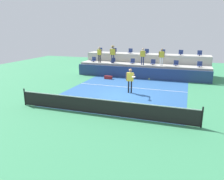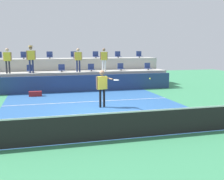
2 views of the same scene
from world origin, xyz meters
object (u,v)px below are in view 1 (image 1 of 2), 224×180
Objects in this scene: stadium_chair_upper_right at (181,53)px; spectator_in_white at (162,56)px; tennis_player at (130,78)px; stadium_chair_lower_far_right at (200,65)px; stadium_chair_lower_far_left at (94,60)px; equipment_bag at (108,77)px; stadium_chair_lower_left at (113,61)px; stadium_chair_upper_left at (114,51)px; spectator_leaning_on_rail at (143,55)px; stadium_chair_lower_mid_right at (153,62)px; stadium_chair_upper_far_left at (100,50)px; stadium_chair_lower_right at (176,64)px; stadium_chair_upper_center at (147,52)px; stadium_chair_upper_mid_right at (163,52)px; stadium_chair_upper_far_right at (200,54)px; tennis_ball at (149,79)px; spectator_with_hat at (113,52)px; spectator_in_grey at (99,53)px; stadium_chair_lower_mid_left at (132,62)px; stadium_chair_upper_mid_left at (130,51)px.

spectator_in_white is (-1.67, -2.18, -0.10)m from stadium_chair_upper_right.
stadium_chair_lower_far_right is at bearing 51.99° from tennis_player.
stadium_chair_upper_right is 8.86m from tennis_player.
stadium_chair_lower_far_left is 3.65m from equipment_bag.
tennis_player is at bearing -104.07° from spectator_in_white.
stadium_chair_lower_left is 2.04m from stadium_chair_upper_left.
tennis_player is at bearing -48.10° from stadium_chair_lower_far_left.
stadium_chair_upper_left is 4.26m from spectator_leaning_on_rail.
spectator_in_white is (5.03, -0.38, 0.75)m from stadium_chair_lower_left.
stadium_chair_lower_mid_right is at bearing 30.64° from equipment_bag.
stadium_chair_lower_left is 2.95m from stadium_chair_upper_far_left.
stadium_chair_lower_mid_right is 1.29m from spectator_leaning_on_rail.
stadium_chair_lower_right is at bearing 6.88° from spectator_leaning_on_rail.
stadium_chair_upper_right is (3.50, 0.00, 0.00)m from stadium_chair_upper_center.
stadium_chair_upper_mid_right is at bearing 180.00° from stadium_chair_upper_right.
tennis_ball is (-3.26, -10.02, -0.74)m from stadium_chair_upper_far_right.
stadium_chair_upper_left is 0.32× the size of spectator_in_white.
equipment_bag is (-4.73, -1.92, -2.07)m from spectator_in_white.
stadium_chair_upper_mid_right is 7.65× the size of tennis_ball.
stadium_chair_lower_right is 0.29× the size of spectator_with_hat.
tennis_player is 1.12× the size of spectator_in_grey.
spectator_in_grey is at bearing -160.76° from stadium_chair_upper_mid_right.
stadium_chair_lower_right is (8.60, 0.00, 0.00)m from stadium_chair_lower_far_left.
stadium_chair_lower_mid_left is 1.00× the size of stadium_chair_lower_right.
stadium_chair_lower_mid_right is 0.29× the size of spectator_with_hat.
spectator_leaning_on_rail is at bearing -127.65° from stadium_chair_upper_mid_right.
stadium_chair_upper_mid_right is at bearing 93.49° from spectator_in_white.
stadium_chair_upper_center is (3.64, 0.00, 0.00)m from stadium_chair_upper_left.
tennis_player is at bearing -99.51° from stadium_chair_upper_mid_right.
spectator_with_hat reaches higher than spectator_in_white.
stadium_chair_upper_left is 1.84m from stadium_chair_upper_mid_left.
stadium_chair_upper_far_left reaches higher than stadium_chair_lower_right.
spectator_with_hat is at bearing -161.68° from stadium_chair_upper_right.
stadium_chair_lower_far_left is 0.32× the size of spectator_in_white.
tennis_ball is at bearing -53.53° from stadium_chair_upper_far_left.
stadium_chair_upper_mid_left is at bearing 160.18° from stadium_chair_lower_right.
tennis_player is 6.11m from spectator_leaning_on_rail.
stadium_chair_lower_mid_right is at bearing -61.03° from stadium_chair_upper_center.
spectator_in_white reaches higher than stadium_chair_upper_left.
stadium_chair_upper_mid_left is at bearing 59.33° from spectator_with_hat.
spectator_leaning_on_rail reaches higher than stadium_chair_lower_left.
stadium_chair_upper_mid_left is 0.32× the size of spectator_in_white.
stadium_chair_lower_left is at bearing -150.56° from stadium_chair_upper_center.
spectator_with_hat is 4.93m from spectator_in_white.
stadium_chair_lower_far_right is (10.73, 0.00, 0.00)m from stadium_chair_lower_far_left.
stadium_chair_lower_right is 1.00× the size of stadium_chair_upper_left.
stadium_chair_upper_center is 3.50m from stadium_chair_upper_right.
tennis_ball is at bearing -47.02° from tennis_player.
stadium_chair_upper_mid_right is (0.71, 1.80, 0.85)m from stadium_chair_lower_mid_right.
stadium_chair_lower_right reaches higher than tennis_ball.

